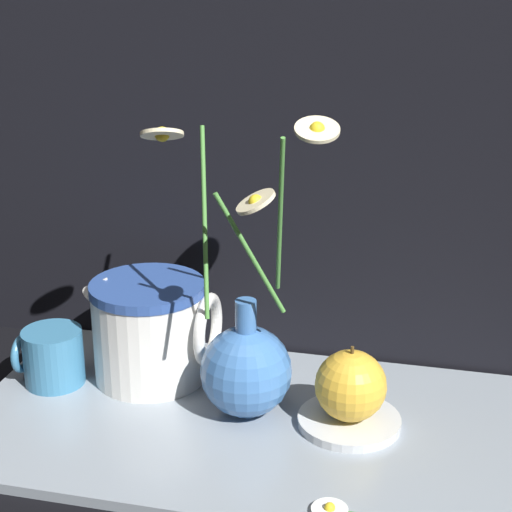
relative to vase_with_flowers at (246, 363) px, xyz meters
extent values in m
plane|color=black|center=(0.02, -0.02, -0.08)|extent=(6.00, 6.00, 0.00)
cube|color=gray|center=(0.02, -0.02, -0.07)|extent=(0.67, 0.36, 0.01)
sphere|color=#3F72B7|center=(0.00, 0.00, -0.01)|extent=(0.11, 0.11, 0.11)
cylinder|color=#3F72B7|center=(0.00, 0.00, 0.05)|extent=(0.02, 0.02, 0.05)
cylinder|color=#4C8E3D|center=(0.04, 0.01, 0.17)|extent=(0.03, 0.08, 0.19)
cylinder|color=beige|center=(0.07, 0.02, 0.27)|extent=(0.06, 0.06, 0.02)
sphere|color=yellow|center=(0.07, 0.02, 0.27)|extent=(0.02, 0.02, 0.02)
cylinder|color=#4C8E3D|center=(-0.04, -0.01, 0.17)|extent=(0.03, 0.09, 0.19)
cylinder|color=beige|center=(-0.08, -0.03, 0.27)|extent=(0.06, 0.05, 0.02)
sphere|color=yellow|center=(-0.08, -0.03, 0.27)|extent=(0.02, 0.02, 0.02)
cylinder|color=#4C8E3D|center=(0.01, -0.03, 0.15)|extent=(0.07, 0.03, 0.14)
cylinder|color=beige|center=(0.03, -0.07, 0.21)|extent=(0.05, 0.05, 0.02)
sphere|color=yellow|center=(0.03, -0.07, 0.21)|extent=(0.01, 0.01, 0.01)
cylinder|color=teal|center=(-0.25, 0.01, -0.03)|extent=(0.07, 0.07, 0.07)
torus|color=teal|center=(-0.29, 0.01, -0.03)|extent=(0.01, 0.05, 0.05)
cylinder|color=white|center=(-0.14, 0.06, 0.00)|extent=(0.14, 0.14, 0.13)
cylinder|color=#2D4C93|center=(-0.14, 0.06, 0.06)|extent=(0.14, 0.14, 0.01)
torus|color=white|center=(-0.06, 0.06, 0.01)|extent=(0.01, 0.09, 0.09)
cone|color=white|center=(-0.20, 0.06, 0.05)|extent=(0.05, 0.04, 0.05)
cylinder|color=silver|center=(0.12, 0.00, -0.06)|extent=(0.12, 0.12, 0.01)
sphere|color=gold|center=(0.12, 0.00, -0.01)|extent=(0.08, 0.08, 0.08)
cylinder|color=#4C3819|center=(0.12, 0.00, 0.03)|extent=(0.00, 0.00, 0.01)
cylinder|color=white|center=(0.12, -0.16, -0.06)|extent=(0.04, 0.04, 0.00)
sphere|color=yellow|center=(0.12, -0.16, -0.06)|extent=(0.01, 0.01, 0.01)
camera|label=1|loc=(0.21, -0.84, 0.46)|focal=60.00mm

